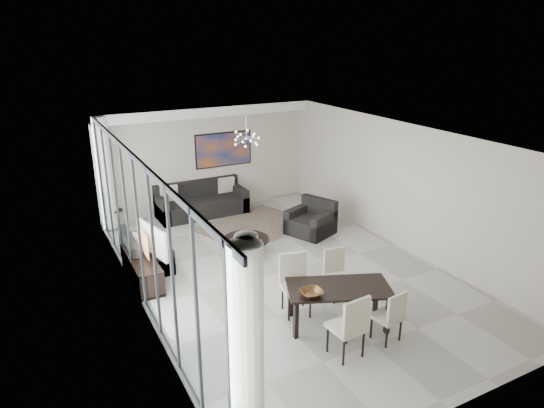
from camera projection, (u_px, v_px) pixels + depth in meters
room_shell at (306, 203)px, 9.94m from camera, size 6.00×9.00×2.90m
window_wall at (144, 231)px, 8.47m from camera, size 0.37×8.95×2.90m
soffit at (207, 112)px, 12.88m from camera, size 5.98×0.40×0.26m
painting at (224, 150)px, 13.61m from camera, size 1.68×0.04×0.98m
chandelier at (246, 138)px, 11.65m from camera, size 0.66×0.66×0.71m
rug at (254, 226)px, 12.61m from camera, size 3.14×2.77×0.01m
coffee_table at (246, 245)px, 10.98m from camera, size 1.05×1.05×0.37m
bowl_coffee at (246, 235)px, 11.01m from camera, size 0.28×0.28×0.07m
sofa_main at (201, 204)px, 13.35m from camera, size 2.44×1.00×0.89m
loveseat at (144, 255)px, 10.40m from camera, size 0.83×1.48×0.74m
armchair at (311, 222)px, 12.08m from camera, size 1.26×1.29×0.84m
side_table at (116, 216)px, 12.40m from camera, size 0.36×0.36×0.49m
tv_console at (142, 269)px, 9.74m from camera, size 0.47×1.68×0.53m
television at (148, 242)px, 9.60m from camera, size 0.39×1.10×0.63m
dining_table at (339, 292)px, 8.16m from camera, size 1.93×1.46×0.72m
dining_chair_sw at (351, 323)px, 7.29m from camera, size 0.53×0.53×1.08m
dining_chair_se at (391, 314)px, 7.72m from camera, size 0.47×0.47×0.91m
dining_chair_nw at (295, 279)px, 8.58m from camera, size 0.60×0.60×1.09m
dining_chair_ne at (336, 270)px, 9.11m from camera, size 0.47×0.47×0.95m
bowl_dining at (312, 293)px, 7.85m from camera, size 0.40×0.40×0.09m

